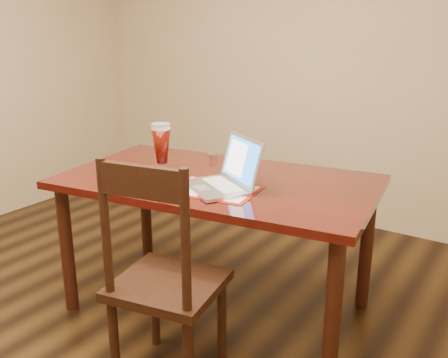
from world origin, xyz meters
The scene contains 2 objects.
dining_table centered at (0.20, 0.77, 0.72)m, with size 1.84×1.20×1.11m.
dining_chair centered at (0.37, 0.11, 0.52)m, with size 0.54×0.53×1.11m.
Camera 1 is at (1.71, -1.40, 1.62)m, focal length 40.00 mm.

